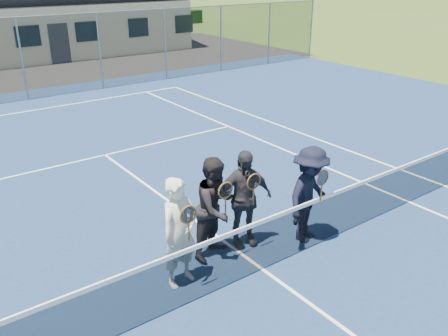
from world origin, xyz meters
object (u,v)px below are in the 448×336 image
Objects in this scene: tennis_net at (263,242)px; player_b at (216,208)px; player_d at (309,195)px; player_a at (180,233)px; player_c at (243,199)px.

player_b is at bearing 111.76° from tennis_net.
player_d reaches higher than tennis_net.
player_a is 1.00× the size of player_c.
player_b is at bearing 178.69° from player_c.
player_c reaches higher than tennis_net.
player_b is (-0.33, 0.83, 0.38)m from tennis_net.
tennis_net is 1.40m from player_a.
player_a is 0.97m from player_b.
player_d is at bearing -19.93° from player_b.
tennis_net is at bearing -68.24° from player_b.
tennis_net is 6.49× the size of player_c.
player_d is (1.29, 0.25, 0.38)m from tennis_net.
player_b is 1.00× the size of player_c.
player_b is 1.72m from player_d.
player_a is 2.55m from player_d.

